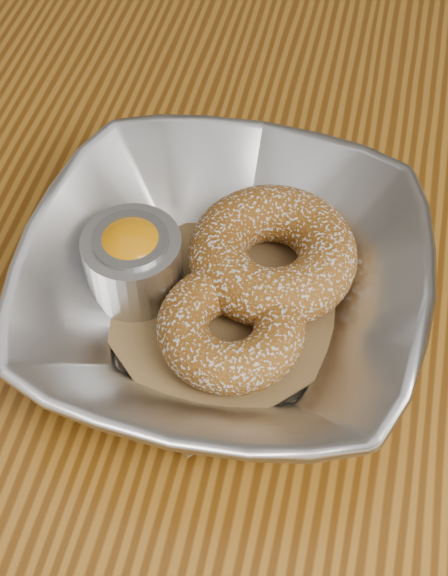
% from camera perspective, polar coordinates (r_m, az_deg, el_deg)
% --- Properties ---
extents(table, '(1.20, 0.80, 0.75)m').
position_cam_1_polar(table, '(0.59, 4.98, -7.53)').
color(table, brown).
rests_on(table, ground_plane).
extents(serving_bowl, '(0.24, 0.24, 0.06)m').
position_cam_1_polar(serving_bowl, '(0.48, -0.00, -0.03)').
color(serving_bowl, '#B5B8BC').
rests_on(serving_bowl, table).
extents(parchment, '(0.21, 0.21, 0.00)m').
position_cam_1_polar(parchment, '(0.50, 0.00, -1.46)').
color(parchment, brown).
rests_on(parchment, table).
extents(donut_back, '(0.11, 0.11, 0.04)m').
position_cam_1_polar(donut_back, '(0.50, 3.48, 2.43)').
color(donut_back, brown).
rests_on(donut_back, parchment).
extents(donut_front, '(0.10, 0.10, 0.03)m').
position_cam_1_polar(donut_front, '(0.47, 0.52, -2.80)').
color(donut_front, brown).
rests_on(donut_front, parchment).
extents(ramekin, '(0.06, 0.06, 0.05)m').
position_cam_1_polar(ramekin, '(0.49, -6.48, 2.01)').
color(ramekin, '#B5B8BC').
rests_on(ramekin, table).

